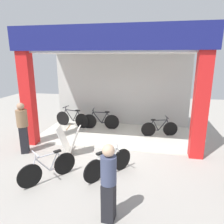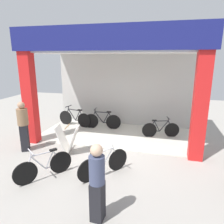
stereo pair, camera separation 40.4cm
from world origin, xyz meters
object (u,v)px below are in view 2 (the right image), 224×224
object	(u,v)px
pedestrian_2	(23,126)
pedestrian_1	(97,182)
bicycle_parked_0	(44,166)
bicycle_inside_0	(161,129)
sandwich_board_sign	(68,140)
bicycle_inside_1	(75,118)
bicycle_inside_2	(102,121)
bicycle_parked_1	(104,164)

from	to	relation	value
pedestrian_2	pedestrian_1	bearing A→B (deg)	-35.61
bicycle_parked_0	bicycle_inside_0	bearing A→B (deg)	52.35
bicycle_parked_0	sandwich_board_sign	bearing A→B (deg)	91.97
bicycle_inside_1	bicycle_parked_0	size ratio (longest dim) A/B	1.34
pedestrian_1	bicycle_inside_0	bearing A→B (deg)	77.16
sandwich_board_sign	pedestrian_2	distance (m)	1.59
bicycle_inside_0	pedestrian_2	size ratio (longest dim) A/B	0.85
bicycle_inside_0	pedestrian_1	world-z (taller)	pedestrian_1
bicycle_inside_2	bicycle_parked_0	distance (m)	4.18
bicycle_parked_1	pedestrian_2	size ratio (longest dim) A/B	0.75
bicycle_inside_0	bicycle_inside_2	size ratio (longest dim) A/B	0.87
bicycle_inside_0	bicycle_inside_2	bearing A→B (deg)	170.65
bicycle_inside_2	pedestrian_1	world-z (taller)	pedestrian_1
bicycle_inside_2	pedestrian_1	bearing A→B (deg)	-74.39
bicycle_inside_1	pedestrian_2	xyz separation A→B (m)	(-0.58, -2.82, 0.51)
bicycle_inside_0	pedestrian_1	xyz separation A→B (m)	(-1.09, -4.77, 0.49)
bicycle_parked_0	sandwich_board_sign	xyz separation A→B (m)	(-0.05, 1.54, 0.13)
sandwich_board_sign	pedestrian_1	size ratio (longest dim) A/B	0.59
bicycle_inside_0	bicycle_inside_1	bearing A→B (deg)	173.26
bicycle_inside_1	bicycle_inside_2	distance (m)	1.34
bicycle_parked_0	bicycle_inside_1	bearing A→B (deg)	103.30
bicycle_inside_1	pedestrian_1	size ratio (longest dim) A/B	1.05
bicycle_inside_2	sandwich_board_sign	world-z (taller)	sandwich_board_sign
bicycle_inside_0	bicycle_inside_2	world-z (taller)	bicycle_inside_2
sandwich_board_sign	pedestrian_2	world-z (taller)	pedestrian_2
bicycle_inside_1	pedestrian_1	distance (m)	5.95
bicycle_inside_2	bicycle_inside_0	bearing A→B (deg)	-9.35
bicycle_inside_2	pedestrian_2	xyz separation A→B (m)	(-1.92, -2.78, 0.52)
pedestrian_1	pedestrian_2	xyz separation A→B (m)	(-3.37, 2.42, 0.07)
bicycle_inside_2	bicycle_parked_0	xyz separation A→B (m)	(-0.35, -4.16, -0.02)
bicycle_parked_0	bicycle_parked_1	world-z (taller)	bicycle_parked_1
bicycle_inside_2	bicycle_parked_0	size ratio (longest dim) A/B	1.33
bicycle_parked_1	pedestrian_2	xyz separation A→B (m)	(-3.05, 0.89, 0.54)
bicycle_parked_0	pedestrian_2	xyz separation A→B (m)	(-1.57, 1.39, 0.54)
pedestrian_1	pedestrian_2	distance (m)	4.15
bicycle_parked_0	pedestrian_1	world-z (taller)	pedestrian_1
bicycle_inside_1	bicycle_parked_0	bearing A→B (deg)	-76.70
bicycle_inside_0	bicycle_inside_1	world-z (taller)	bicycle_inside_1
bicycle_inside_0	bicycle_parked_1	world-z (taller)	bicycle_parked_1
sandwich_board_sign	bicycle_inside_1	bearing A→B (deg)	109.47
bicycle_inside_1	bicycle_parked_0	world-z (taller)	bicycle_inside_1
bicycle_inside_0	bicycle_parked_0	bearing A→B (deg)	-127.65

